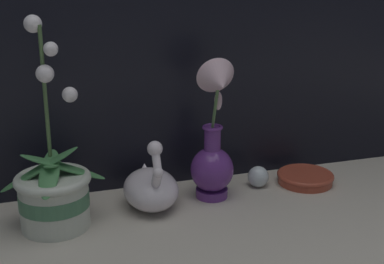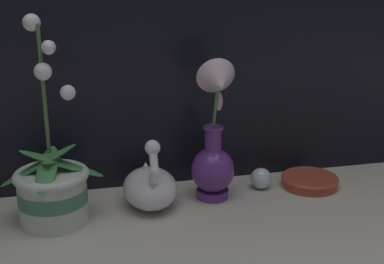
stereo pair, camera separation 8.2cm
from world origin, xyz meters
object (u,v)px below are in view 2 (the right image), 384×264
at_px(blue_vase, 214,150).
at_px(amber_dish, 310,180).
at_px(swan_figurine, 150,185).
at_px(glass_sphere, 261,178).
at_px(orchid_potted_plant, 52,187).

height_order(blue_vase, amber_dish, blue_vase).
relative_size(swan_figurine, blue_vase, 0.54).
relative_size(swan_figurine, amber_dish, 1.28).
relative_size(blue_vase, glass_sphere, 6.46).
bearing_deg(amber_dish, blue_vase, -176.46).
bearing_deg(glass_sphere, amber_dish, -6.92).
distance_m(orchid_potted_plant, amber_dish, 0.63).
xyz_separation_m(swan_figurine, amber_dish, (0.41, 0.02, -0.03)).
bearing_deg(orchid_potted_plant, glass_sphere, 7.48).
distance_m(orchid_potted_plant, blue_vase, 0.37).
height_order(orchid_potted_plant, blue_vase, orchid_potted_plant).
xyz_separation_m(swan_figurine, blue_vase, (0.15, 0.00, 0.07)).
height_order(swan_figurine, glass_sphere, swan_figurine).
bearing_deg(orchid_potted_plant, amber_dish, 4.62).
relative_size(orchid_potted_plant, blue_vase, 1.31).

